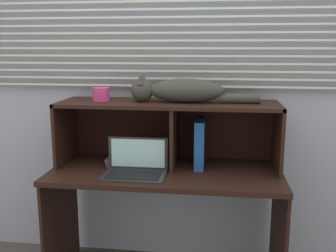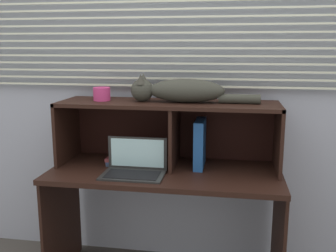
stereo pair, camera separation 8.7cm
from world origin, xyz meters
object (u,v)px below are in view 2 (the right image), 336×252
at_px(book_stack, 123,159).
at_px(small_basket, 102,94).
at_px(cat, 179,91).
at_px(laptop, 134,167).
at_px(binder_upright, 200,143).

relative_size(book_stack, small_basket, 2.14).
height_order(book_stack, small_basket, small_basket).
xyz_separation_m(cat, laptop, (-0.23, -0.20, -0.43)).
bearing_deg(book_stack, cat, -0.18).
xyz_separation_m(laptop, book_stack, (-0.13, 0.21, -0.02)).
height_order(cat, binder_upright, cat).
bearing_deg(binder_upright, small_basket, 180.00).
distance_m(book_stack, small_basket, 0.43).
distance_m(cat, laptop, 0.53).
xyz_separation_m(binder_upright, small_basket, (-0.61, 0.00, 0.29)).
bearing_deg(cat, book_stack, 179.82).
relative_size(cat, laptop, 2.17).
bearing_deg(cat, binder_upright, 0.00).
bearing_deg(cat, small_basket, 180.00).
relative_size(laptop, small_basket, 3.39).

